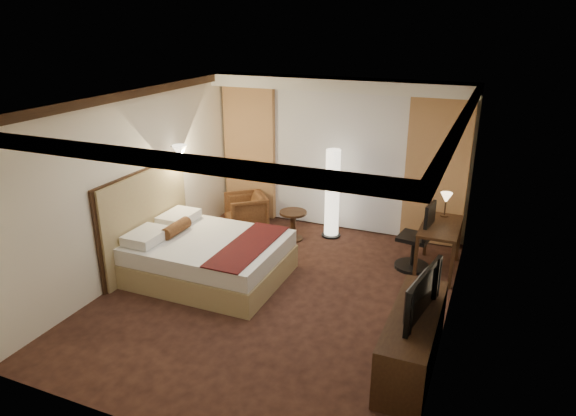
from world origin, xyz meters
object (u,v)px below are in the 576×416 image
at_px(armchair, 246,210).
at_px(side_table, 293,226).
at_px(dresser, 412,340).
at_px(bed, 210,258).
at_px(office_chair, 414,235).
at_px(desk, 438,248).
at_px(television, 415,289).
at_px(floor_lamp, 332,194).

distance_m(armchair, side_table, 1.01).
bearing_deg(dresser, side_table, 133.01).
distance_m(bed, office_chair, 3.09).
height_order(side_table, desk, desk).
height_order(desk, television, television).
xyz_separation_m(side_table, television, (2.48, -2.69, 0.69)).
relative_size(desk, dresser, 0.63).
bearing_deg(dresser, armchair, 140.84).
relative_size(bed, office_chair, 1.95).
relative_size(floor_lamp, office_chair, 1.44).
xyz_separation_m(desk, dresser, (0.05, -2.45, -0.04)).
distance_m(armchair, floor_lamp, 1.63).
relative_size(desk, television, 1.09).
xyz_separation_m(bed, television, (3.09, -0.94, 0.64)).
bearing_deg(office_chair, bed, -143.21).
distance_m(floor_lamp, dresser, 3.68).
distance_m(desk, office_chair, 0.40).
bearing_deg(floor_lamp, bed, -118.55).
height_order(side_table, office_chair, office_chair).
bearing_deg(bed, side_table, 70.77).
bearing_deg(television, floor_lamp, 41.68).
bearing_deg(television, dresser, -80.14).
height_order(side_table, television, television).
xyz_separation_m(side_table, dresser, (2.51, -2.69, 0.07)).
xyz_separation_m(bed, desk, (3.07, 1.51, 0.06)).
distance_m(armchair, desk, 3.48).
xyz_separation_m(bed, side_table, (0.61, 1.75, -0.05)).
bearing_deg(side_table, desk, -5.57).
relative_size(floor_lamp, desk, 1.45).
relative_size(armchair, office_chair, 0.64).
relative_size(bed, dresser, 1.25).
bearing_deg(bed, television, -16.88).
xyz_separation_m(bed, office_chair, (2.71, 1.46, 0.24)).
bearing_deg(desk, dresser, -88.83).
height_order(bed, floor_lamp, floor_lamp).
bearing_deg(side_table, television, -47.33).
xyz_separation_m(floor_lamp, dresser, (1.95, -3.09, -0.46)).
bearing_deg(bed, desk, 26.22).
xyz_separation_m(side_table, desk, (2.46, -0.24, 0.12)).
bearing_deg(armchair, floor_lamp, 58.91).
relative_size(side_table, desk, 0.48).
distance_m(side_table, office_chair, 2.14).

